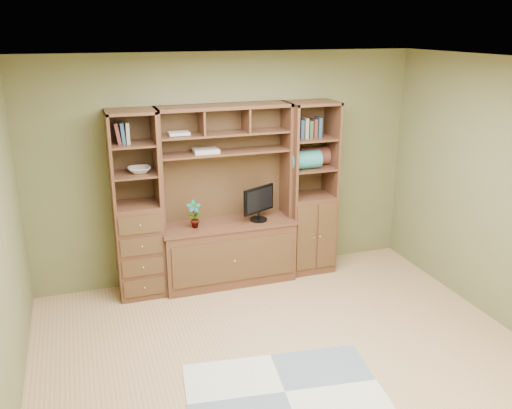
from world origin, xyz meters
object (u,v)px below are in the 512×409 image
object	(u,v)px
center_hutch	(228,198)
left_tower	(137,206)
right_tower	(310,189)
monitor	(259,197)

from	to	relation	value
center_hutch	left_tower	xyz separation A→B (m)	(-1.00, 0.04, 0.00)
right_tower	monitor	bearing A→B (deg)	-173.59
center_hutch	right_tower	distance (m)	1.03
center_hutch	monitor	xyz separation A→B (m)	(0.36, -0.03, -0.02)
left_tower	monitor	bearing A→B (deg)	-3.16
right_tower	monitor	xyz separation A→B (m)	(-0.67, -0.07, -0.02)
left_tower	monitor	world-z (taller)	left_tower
right_tower	center_hutch	bearing A→B (deg)	-177.77
center_hutch	left_tower	world-z (taller)	same
left_tower	right_tower	bearing A→B (deg)	0.00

